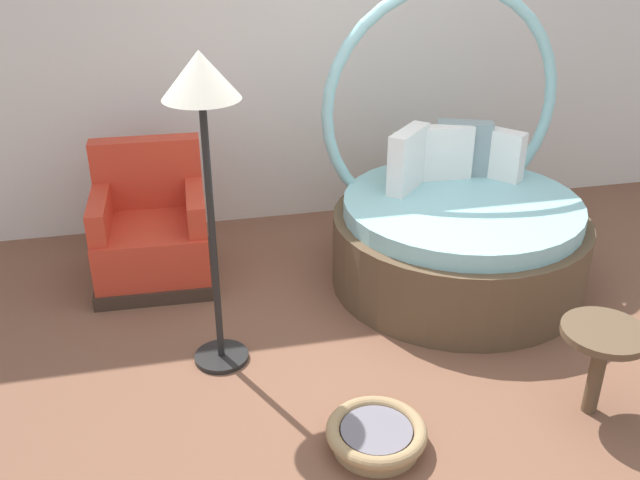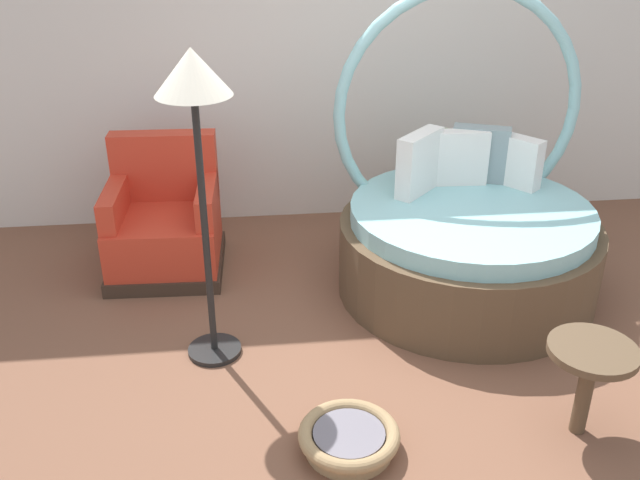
{
  "view_description": "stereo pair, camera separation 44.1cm",
  "coord_description": "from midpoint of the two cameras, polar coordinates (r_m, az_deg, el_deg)",
  "views": [
    {
      "loc": [
        -1.21,
        -3.3,
        2.54
      ],
      "look_at": [
        -0.35,
        0.55,
        0.55
      ],
      "focal_mm": 39.84,
      "sensor_mm": 36.0,
      "label": 1
    },
    {
      "loc": [
        -0.78,
        -3.37,
        2.54
      ],
      "look_at": [
        -0.35,
        0.55,
        0.55
      ],
      "focal_mm": 39.84,
      "sensor_mm": 36.0,
      "label": 2
    }
  ],
  "objects": [
    {
      "name": "side_table",
      "position": [
        3.86,
        18.74,
        -8.07
      ],
      "size": [
        0.44,
        0.44,
        0.52
      ],
      "color": "brown",
      "rests_on": "ground_plane"
    },
    {
      "name": "round_daybed",
      "position": [
        4.96,
        8.39,
        1.21
      ],
      "size": [
        1.74,
        1.74,
        2.0
      ],
      "color": "brown",
      "rests_on": "ground_plane"
    },
    {
      "name": "red_armchair",
      "position": [
        5.18,
        -15.75,
        0.47
      ],
      "size": [
        0.82,
        0.82,
        0.94
      ],
      "color": "#38281E",
      "rests_on": "ground_plane"
    },
    {
      "name": "pet_basket",
      "position": [
        3.67,
        1.0,
        -15.51
      ],
      "size": [
        0.51,
        0.51,
        0.13
      ],
      "color": "#9E7F56",
      "rests_on": "ground_plane"
    },
    {
      "name": "floor_lamp",
      "position": [
        3.68,
        -12.88,
        10.22
      ],
      "size": [
        0.4,
        0.4,
        1.82
      ],
      "color": "black",
      "rests_on": "ground_plane"
    },
    {
      "name": "back_wall",
      "position": [
        5.7,
        -2.46,
        17.21
      ],
      "size": [
        8.0,
        0.12,
        3.18
      ],
      "primitive_type": "cube",
      "color": "silver",
      "rests_on": "ground_plane"
    },
    {
      "name": "ground_plane",
      "position": [
        4.32,
        3.31,
        -9.48
      ],
      "size": [
        8.0,
        8.0,
        0.02
      ],
      "primitive_type": "cube",
      "color": "brown"
    }
  ]
}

